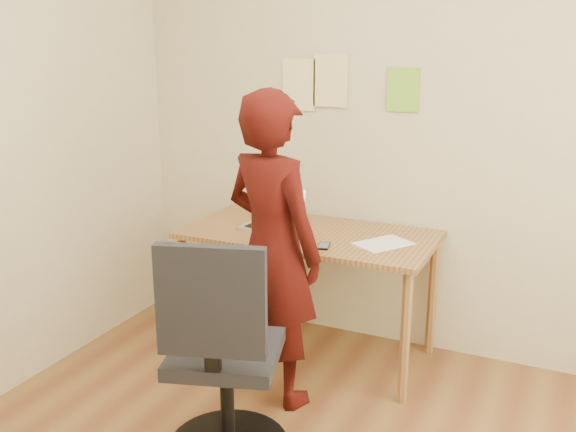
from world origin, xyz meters
The scene contains 10 objects.
room centered at (0.00, 0.00, 1.35)m, with size 3.58×3.58×2.78m.
desk centered at (-0.50, 1.38, 0.65)m, with size 1.40×0.70×0.74m.
laptop centered at (-0.71, 1.39, 0.79)m, with size 0.35×0.32×0.23m.
paper_sheet centered at (-0.05, 1.35, 0.74)m, with size 0.20×0.29×0.00m, color white.
phone centered at (-0.32, 1.17, 0.74)m, with size 0.08×0.12×0.01m.
wall_note_left centered at (-0.72, 1.74, 1.52)m, with size 0.21×0.00×0.30m, color #F6E093.
wall_note_mid centered at (-0.52, 1.74, 1.55)m, with size 0.21×0.00×0.30m, color #F6E093.
wall_note_right centered at (-0.09, 1.74, 1.51)m, with size 0.18×0.00×0.24m, color #80C82D.
office_chair centered at (-0.43, 0.31, 0.44)m, with size 0.57×0.58×1.03m.
person centered at (-0.48, 0.89, 0.79)m, with size 0.57×0.38×1.57m, color #380B07.
Camera 1 is at (0.84, -1.79, 1.79)m, focal length 40.00 mm.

